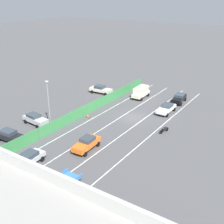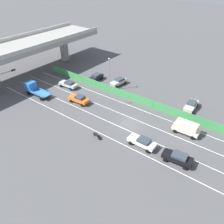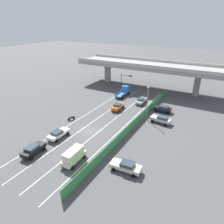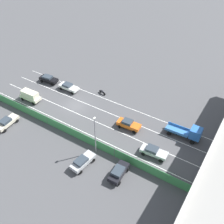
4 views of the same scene
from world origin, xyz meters
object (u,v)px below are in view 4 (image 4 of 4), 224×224
(traffic_cone, at_px, (72,130))
(motorcycle, at_px, (102,92))
(car_sedan_black, at_px, (48,79))
(parked_wagon_silver, at_px, (83,161))
(car_sedan_white, at_px, (69,87))
(flatbed_truck_blue, at_px, (190,133))
(parked_sedan_dark, at_px, (119,172))
(street_lamp, at_px, (95,132))
(car_van_cream, at_px, (30,95))
(car_taxi_orange, at_px, (129,124))
(car_sedan_silver, at_px, (154,151))
(parked_sedan_cream, at_px, (7,122))

(traffic_cone, bearing_deg, motorcycle, -171.82)
(car_sedan_black, distance_m, parked_wagon_silver, 26.42)
(car_sedan_white, distance_m, flatbed_truck_blue, 27.95)
(car_sedan_black, xyz_separation_m, flatbed_truck_blue, (0.21, 33.90, 0.48))
(parked_sedan_dark, height_order, street_lamp, street_lamp)
(flatbed_truck_blue, height_order, parked_wagon_silver, flatbed_truck_blue)
(car_sedan_white, bearing_deg, car_sedan_black, -89.54)
(car_van_cream, distance_m, parked_sedan_dark, 26.71)
(car_sedan_white, xyz_separation_m, parked_wagon_silver, (15.24, 15.65, 0.06))
(car_taxi_orange, height_order, parked_wagon_silver, car_taxi_orange)
(car_sedan_black, distance_m, flatbed_truck_blue, 33.91)
(car_sedan_white, distance_m, car_sedan_silver, 25.28)
(car_sedan_black, height_order, flatbed_truck_blue, flatbed_truck_blue)
(parked_wagon_silver, distance_m, street_lamp, 5.08)
(car_sedan_silver, distance_m, parked_wagon_silver, 11.79)
(car_sedan_white, xyz_separation_m, traffic_cone, (10.01, 9.01, -0.56))
(parked_wagon_silver, bearing_deg, car_sedan_white, -134.23)
(parked_sedan_dark, height_order, traffic_cone, parked_sedan_dark)
(car_sedan_black, bearing_deg, parked_sedan_cream, 14.09)
(car_sedan_white, height_order, parked_sedan_cream, parked_sedan_cream)
(car_sedan_silver, bearing_deg, car_sedan_black, -103.26)
(parked_sedan_cream, xyz_separation_m, parked_sedan_dark, (-1.47, 23.68, 0.04))
(car_sedan_white, bearing_deg, parked_sedan_dark, 57.17)
(motorcycle, height_order, traffic_cone, motorcycle)
(flatbed_truck_blue, distance_m, parked_wagon_silver, 19.39)
(flatbed_truck_blue, relative_size, motorcycle, 3.30)
(traffic_cone, bearing_deg, parked_sedan_cream, -64.19)
(car_van_cream, distance_m, motorcycle, 15.30)
(street_lamp, bearing_deg, car_van_cream, -102.62)
(motorcycle, bearing_deg, parked_sedan_cream, -26.96)
(parked_sedan_dark, relative_size, street_lamp, 0.56)
(car_sedan_white, distance_m, motorcycle, 7.71)
(car_sedan_silver, height_order, car_sedan_black, car_sedan_black)
(car_sedan_white, height_order, car_van_cream, car_van_cream)
(car_taxi_orange, xyz_separation_m, car_van_cream, (3.68, -21.71, 0.34))
(car_taxi_orange, distance_m, car_sedan_black, 23.64)
(motorcycle, height_order, street_lamp, street_lamp)
(car_sedan_white, distance_m, parked_sedan_cream, 15.53)
(parked_wagon_silver, xyz_separation_m, traffic_cone, (-5.23, -6.65, -0.61))
(car_sedan_black, relative_size, flatbed_truck_blue, 0.72)
(parked_sedan_dark, bearing_deg, flatbed_truck_blue, 155.01)
(car_sedan_black, relative_size, street_lamp, 0.59)
(car_taxi_orange, relative_size, traffic_cone, 7.12)
(motorcycle, distance_m, parked_sedan_cream, 20.45)
(parked_wagon_silver, bearing_deg, car_taxi_orange, 171.39)
(car_sedan_white, relative_size, parked_sedan_cream, 0.98)
(parked_sedan_cream, height_order, traffic_cone, parked_sedan_cream)
(street_lamp, bearing_deg, car_sedan_white, -126.74)
(parked_sedan_cream, bearing_deg, car_sedan_black, -165.91)
(car_sedan_black, bearing_deg, car_sedan_silver, 76.74)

